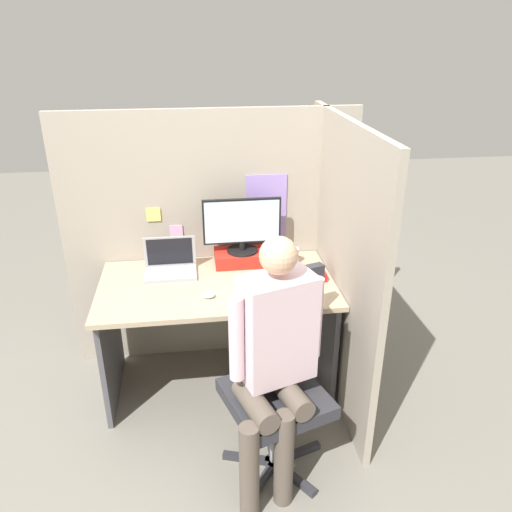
% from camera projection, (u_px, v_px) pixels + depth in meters
% --- Properties ---
extents(ground_plane, '(12.00, 12.00, 0.00)m').
position_uv_depth(ground_plane, '(225.00, 425.00, 2.93)').
color(ground_plane, slate).
extents(cubicle_panel_back, '(1.89, 0.05, 1.69)m').
position_uv_depth(cubicle_panel_back, '(213.00, 240.00, 3.28)').
color(cubicle_panel_back, gray).
rests_on(cubicle_panel_back, ground).
extents(cubicle_panel_right, '(0.04, 1.41, 1.69)m').
position_uv_depth(cubicle_panel_right, '(339.00, 266.00, 2.94)').
color(cubicle_panel_right, gray).
rests_on(cubicle_panel_right, ground).
extents(desk, '(1.39, 0.76, 0.74)m').
position_uv_depth(desk, '(218.00, 310.00, 3.04)').
color(desk, tan).
rests_on(desk, ground).
extents(paper_box, '(0.35, 0.21, 0.08)m').
position_uv_depth(paper_box, '(242.00, 257.00, 3.19)').
color(paper_box, red).
rests_on(paper_box, desk).
extents(monitor, '(0.49, 0.20, 0.35)m').
position_uv_depth(monitor, '(242.00, 225.00, 3.10)').
color(monitor, black).
rests_on(monitor, paper_box).
extents(laptop, '(0.32, 0.21, 0.22)m').
position_uv_depth(laptop, '(170.00, 267.00, 3.06)').
color(laptop, '#99999E').
rests_on(laptop, desk).
extents(mouse, '(0.07, 0.06, 0.03)m').
position_uv_depth(mouse, '(209.00, 295.00, 2.79)').
color(mouse, silver).
rests_on(mouse, desk).
extents(stapler, '(0.04, 0.17, 0.05)m').
position_uv_depth(stapler, '(321.00, 273.00, 3.03)').
color(stapler, '#A31919').
rests_on(stapler, desk).
extents(carrot_toy, '(0.04, 0.14, 0.04)m').
position_uv_depth(carrot_toy, '(275.00, 298.00, 2.76)').
color(carrot_toy, orange).
rests_on(carrot_toy, desk).
extents(office_chair, '(0.59, 0.63, 1.02)m').
position_uv_depth(office_chair, '(279.00, 372.00, 2.53)').
color(office_chair, '#2D2D33').
rests_on(office_chair, ground).
extents(person, '(0.46, 0.47, 1.32)m').
position_uv_depth(person, '(275.00, 352.00, 2.30)').
color(person, brown).
rests_on(person, ground).
extents(coffee_mug, '(0.08, 0.08, 0.10)m').
position_uv_depth(coffee_mug, '(292.00, 256.00, 3.19)').
color(coffee_mug, white).
rests_on(coffee_mug, desk).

